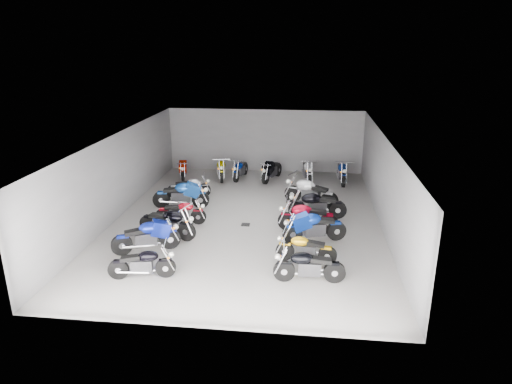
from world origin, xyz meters
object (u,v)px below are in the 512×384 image
at_px(drain_grate, 246,225).
at_px(motorcycle_left_a, 143,263).
at_px(motorcycle_right_f, 310,192).
at_px(motorcycle_back_b, 221,169).
at_px(motorcycle_left_e, 182,195).
at_px(motorcycle_back_a, 184,168).
at_px(motorcycle_left_c, 168,223).
at_px(motorcycle_left_b, 147,236).
at_px(motorcycle_right_d, 307,217).
at_px(motorcycle_left_d, 181,212).
at_px(motorcycle_right_c, 314,227).
at_px(motorcycle_left_f, 189,187).
at_px(motorcycle_back_d, 272,170).
at_px(motorcycle_back_f, 342,172).
at_px(motorcycle_right_a, 308,266).
at_px(motorcycle_right_e, 317,205).
at_px(motorcycle_right_b, 305,248).
at_px(motorcycle_back_c, 240,169).

height_order(drain_grate, motorcycle_left_a, motorcycle_left_a).
bearing_deg(motorcycle_right_f, motorcycle_back_b, 75.94).
relative_size(motorcycle_left_e, motorcycle_right_f, 1.03).
bearing_deg(motorcycle_back_a, motorcycle_left_c, 89.56).
bearing_deg(motorcycle_left_b, motorcycle_right_d, 90.16).
distance_m(motorcycle_left_d, motorcycle_right_c, 5.01).
bearing_deg(motorcycle_right_c, motorcycle_left_c, 76.07).
height_order(motorcycle_right_c, motorcycle_back_b, motorcycle_right_c).
height_order(drain_grate, motorcycle_left_f, motorcycle_left_f).
height_order(motorcycle_back_d, motorcycle_back_f, motorcycle_back_f).
xyz_separation_m(drain_grate, motorcycle_back_b, (-2.00, 5.78, 0.51)).
xyz_separation_m(motorcycle_right_a, motorcycle_right_f, (0.04, 6.35, 0.08)).
bearing_deg(motorcycle_right_c, motorcycle_left_d, 61.50).
relative_size(motorcycle_left_b, motorcycle_right_f, 0.93).
bearing_deg(drain_grate, motorcycle_right_c, -26.09).
relative_size(motorcycle_left_c, motorcycle_right_e, 0.97).
bearing_deg(motorcycle_right_d, motorcycle_back_d, 14.69).
relative_size(motorcycle_left_b, motorcycle_right_b, 1.09).
distance_m(motorcycle_left_b, motorcycle_back_a, 8.48).
relative_size(motorcycle_right_d, motorcycle_back_b, 1.02).
bearing_deg(motorcycle_back_f, motorcycle_left_e, 30.48).
distance_m(motorcycle_left_e, motorcycle_right_b, 6.61).
distance_m(motorcycle_left_f, motorcycle_back_b, 3.04).
relative_size(motorcycle_right_b, motorcycle_right_c, 0.87).
relative_size(motorcycle_back_c, motorcycle_back_f, 0.89).
distance_m(motorcycle_left_e, motorcycle_right_c, 5.99).
bearing_deg(motorcycle_right_a, motorcycle_right_b, 1.32).
height_order(motorcycle_right_d, motorcycle_back_c, motorcycle_right_d).
height_order(motorcycle_left_a, motorcycle_back_b, motorcycle_back_b).
bearing_deg(motorcycle_right_d, motorcycle_left_b, 112.88).
relative_size(motorcycle_left_f, motorcycle_right_c, 0.86).
bearing_deg(motorcycle_right_d, motorcycle_right_b, 177.59).
bearing_deg(drain_grate, motorcycle_right_f, 45.09).
xyz_separation_m(motorcycle_left_d, motorcycle_right_b, (4.63, -2.59, -0.01)).
distance_m(drain_grate, motorcycle_back_b, 6.14).
xyz_separation_m(motorcycle_back_b, motorcycle_back_d, (2.50, 0.00, -0.00)).
relative_size(motorcycle_left_e, motorcycle_right_e, 1.03).
height_order(drain_grate, motorcycle_right_d, motorcycle_right_d).
relative_size(motorcycle_right_d, motorcycle_right_e, 0.97).
bearing_deg(motorcycle_back_b, motorcycle_left_b, 72.20).
distance_m(motorcycle_left_d, motorcycle_right_d, 4.67).
bearing_deg(motorcycle_left_d, motorcycle_back_f, 130.85).
bearing_deg(motorcycle_left_a, motorcycle_right_e, 125.79).
xyz_separation_m(motorcycle_right_c, motorcycle_back_d, (-2.00, 7.01, -0.02)).
bearing_deg(motorcycle_left_f, motorcycle_back_f, 100.63).
height_order(motorcycle_left_e, motorcycle_back_f, motorcycle_left_e).
height_order(motorcycle_left_f, motorcycle_right_e, motorcycle_right_e).
xyz_separation_m(motorcycle_left_b, motorcycle_left_c, (0.33, 1.18, 0.01)).
distance_m(drain_grate, motorcycle_right_d, 2.34).
bearing_deg(motorcycle_left_f, drain_grate, 32.13).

